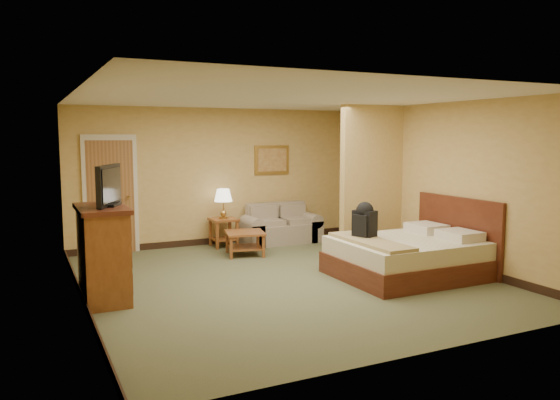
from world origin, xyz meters
TOP-DOWN VIEW (x-y plane):
  - floor at (0.00, 0.00)m, footprint 6.00×6.00m
  - ceiling at (0.00, 0.00)m, footprint 6.00×6.00m
  - back_wall at (0.00, 3.00)m, footprint 5.50×0.02m
  - left_wall at (-2.75, 0.00)m, footprint 0.02×6.00m
  - right_wall at (2.75, 0.00)m, footprint 0.02×6.00m
  - partition at (2.15, 0.93)m, footprint 1.20×0.15m
  - door at (-1.95, 2.96)m, footprint 0.94×0.16m
  - baseboard at (0.00, 2.99)m, footprint 5.50×0.02m
  - loveseat at (1.18, 2.57)m, footprint 1.52×0.71m
  - side_table at (0.03, 2.65)m, footprint 0.49×0.49m
  - table_lamp at (0.03, 2.65)m, footprint 0.34×0.34m
  - coffee_table at (0.11, 1.79)m, footprint 0.78×0.78m
  - wall_picture at (1.18, 2.97)m, footprint 0.74×0.04m
  - dresser at (-2.48, 0.11)m, footprint 0.59×1.12m
  - tv at (-2.38, 0.11)m, footprint 0.41×0.79m
  - bed at (1.82, -0.60)m, footprint 2.07×1.76m
  - backpack at (1.18, -0.30)m, footprint 0.31×0.37m

SIDE VIEW (x-z plane):
  - floor at x=0.00m, z-range 0.00..0.00m
  - baseboard at x=0.00m, z-range 0.00..0.12m
  - loveseat at x=1.18m, z-range -0.13..0.63m
  - coffee_table at x=0.11m, z-range 0.09..0.51m
  - bed at x=1.82m, z-range -0.26..0.88m
  - side_table at x=0.03m, z-range 0.09..0.62m
  - dresser at x=-2.48m, z-range 0.01..1.20m
  - backpack at x=1.18m, z-range 0.57..1.13m
  - table_lamp at x=0.03m, z-range 0.68..1.24m
  - door at x=-1.95m, z-range -0.02..2.08m
  - back_wall at x=0.00m, z-range 0.00..2.60m
  - left_wall at x=-2.75m, z-range 0.00..2.60m
  - right_wall at x=2.75m, z-range 0.00..2.60m
  - partition at x=2.15m, z-range 0.00..2.60m
  - tv at x=-2.38m, z-range 1.18..1.70m
  - wall_picture at x=1.18m, z-range 1.31..1.89m
  - ceiling at x=0.00m, z-range 2.60..2.60m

